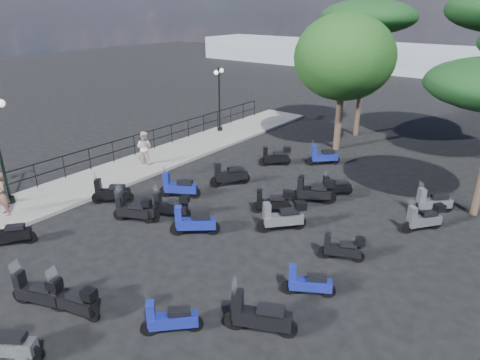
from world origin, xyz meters
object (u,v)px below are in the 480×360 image
Objects in this scene: scooter_11 at (323,156)px; scooter_4 at (229,175)px; scooter_7 at (38,292)px; scooter_16 at (283,217)px; scooter_9 at (194,223)px; scooter_28 at (424,219)px; scooter_5 at (275,157)px; scooter_27 at (308,283)px; scooter_23 at (313,191)px; scooter_21 at (342,248)px; scooter_8 at (133,210)px; scooter_20 at (170,319)px; woman at (2,194)px; scooter_2 at (111,193)px; scooter_29 at (432,202)px; scooter_22 at (335,187)px; scooter_17 at (313,192)px; lamp_post_2 at (219,95)px; scooter_15 at (272,202)px; scooter_26 at (259,316)px; scooter_14 at (73,300)px; pine_2 at (368,17)px; broadleaf_tree at (344,57)px; scooter_10 at (179,187)px; pedestrian_far at (144,148)px; scooter_1 at (8,234)px; scooter_12 at (2,345)px; scooter_30 at (171,206)px.

scooter_4 is at bearing 111.61° from scooter_11.
scooter_16 is (2.96, 7.62, 0.06)m from scooter_7.
scooter_28 is (6.40, 5.27, -0.00)m from scooter_9.
scooter_27 is at bearing 176.42° from scooter_5.
scooter_23 is at bearing -42.21° from scooter_16.
scooter_11 is at bearing 7.40° from scooter_21.
scooter_23 reaches higher than scooter_8.
scooter_20 is at bearing 176.78° from scooter_9.
woman is 9.10m from scooter_4.
scooter_23 is (1.74, -4.22, 0.03)m from scooter_11.
scooter_29 is at bearing -96.95° from scooter_2.
woman reaches higher than scooter_11.
scooter_22 is (4.04, -1.54, -0.07)m from scooter_5.
lamp_post_2 is at bearing 29.01° from scooter_17.
scooter_15 is 6.70m from scooter_26.
scooter_11 is 0.98× the size of scooter_21.
scooter_17 reaches higher than scooter_14.
pine_2 reaches higher than scooter_23.
broadleaf_tree is (1.25, 4.39, 4.56)m from scooter_5.
scooter_16 reaches higher than scooter_14.
scooter_10 is at bearing 103.79° from scooter_4.
scooter_15 is at bearing 110.06° from scooter_22.
lamp_post_2 is at bearing 35.26° from scooter_11.
scooter_8 is at bearing 60.80° from scooter_27.
scooter_9 is 5.08m from scooter_14.
scooter_9 is 6.62m from scooter_22.
scooter_21 is at bearing -119.21° from scooter_2.
scooter_28 is 1.02× the size of scooter_29.
scooter_10 is at bearing 58.46° from woman.
pedestrian_far is at bearing 50.85° from scooter_15.
woman is at bearing 77.69° from scooter_9.
scooter_2 is (3.15, -10.70, -1.92)m from lamp_post_2.
scooter_12 is at bearing -168.08° from scooter_1.
scooter_4 is at bearing 66.08° from scooter_22.
scooter_14 is at bearing -91.43° from scooter_7.
scooter_20 is at bearing 157.96° from scooter_23.
scooter_1 is at bearing 107.22° from scooter_4.
scooter_17 is 4.61m from scooter_29.
scooter_22 is 1.21m from scooter_23.
scooter_16 is at bearing 158.12° from scooter_23.
scooter_2 is 8.36m from scooter_20.
scooter_11 is 1.00× the size of scooter_27.
scooter_17 is (0.85, 1.76, 0.05)m from scooter_15.
scooter_20 is (0.82, -8.88, -0.09)m from scooter_17.
scooter_10 is 15.00m from pine_2.
scooter_23 is (3.86, 0.76, -0.02)m from scooter_4.
scooter_27 is (0.24, 2.05, -0.09)m from scooter_26.
scooter_8 is at bearing 116.39° from scooter_30.
woman is 15.70m from scooter_28.
scooter_11 is at bearing -41.63° from scooter_9.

